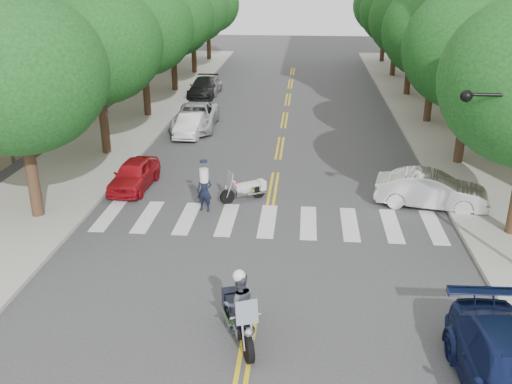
# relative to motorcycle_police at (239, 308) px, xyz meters

# --- Properties ---
(ground) EXTENTS (140.00, 140.00, 0.00)m
(ground) POSITION_rel_motorcycle_police_xyz_m (0.23, 0.86, -0.90)
(ground) COLOR #38383A
(ground) RESTS_ON ground
(sidewalk_left) EXTENTS (5.00, 60.00, 0.15)m
(sidewalk_left) POSITION_rel_motorcycle_police_xyz_m (-9.27, 22.86, -0.83)
(sidewalk_left) COLOR #9E9991
(sidewalk_left) RESTS_ON ground
(sidewalk_right) EXTENTS (5.00, 60.00, 0.15)m
(sidewalk_right) POSITION_rel_motorcycle_police_xyz_m (9.73, 22.86, -0.83)
(sidewalk_right) COLOR #9E9991
(sidewalk_right) RESTS_ON ground
(tree_l_0) EXTENTS (6.40, 6.40, 8.45)m
(tree_l_0) POSITION_rel_motorcycle_police_xyz_m (-8.57, 6.86, 4.65)
(tree_l_0) COLOR #382316
(tree_l_0) RESTS_ON ground
(tree_l_1) EXTENTS (6.40, 6.40, 8.45)m
(tree_l_1) POSITION_rel_motorcycle_police_xyz_m (-8.57, 14.86, 4.65)
(tree_l_1) COLOR #382316
(tree_l_1) RESTS_ON ground
(tree_l_2) EXTENTS (6.40, 6.40, 8.45)m
(tree_l_2) POSITION_rel_motorcycle_police_xyz_m (-8.57, 22.86, 4.65)
(tree_l_2) COLOR #382316
(tree_l_2) RESTS_ON ground
(tree_l_3) EXTENTS (6.40, 6.40, 8.45)m
(tree_l_3) POSITION_rel_motorcycle_police_xyz_m (-8.57, 30.86, 4.65)
(tree_l_3) COLOR #382316
(tree_l_3) RESTS_ON ground
(tree_l_4) EXTENTS (6.40, 6.40, 8.45)m
(tree_l_4) POSITION_rel_motorcycle_police_xyz_m (-8.57, 38.86, 4.65)
(tree_l_4) COLOR #382316
(tree_l_4) RESTS_ON ground
(tree_l_5) EXTENTS (6.40, 6.40, 8.45)m
(tree_l_5) POSITION_rel_motorcycle_police_xyz_m (-8.57, 46.86, 4.65)
(tree_l_5) COLOR #382316
(tree_l_5) RESTS_ON ground
(tree_r_1) EXTENTS (6.40, 6.40, 8.45)m
(tree_r_1) POSITION_rel_motorcycle_police_xyz_m (9.03, 14.86, 4.65)
(tree_r_1) COLOR #382316
(tree_r_1) RESTS_ON ground
(tree_r_2) EXTENTS (6.40, 6.40, 8.45)m
(tree_r_2) POSITION_rel_motorcycle_police_xyz_m (9.03, 22.86, 4.65)
(tree_r_2) COLOR #382316
(tree_r_2) RESTS_ON ground
(tree_r_3) EXTENTS (6.40, 6.40, 8.45)m
(tree_r_3) POSITION_rel_motorcycle_police_xyz_m (9.03, 30.86, 4.65)
(tree_r_3) COLOR #382316
(tree_r_3) RESTS_ON ground
(tree_r_4) EXTENTS (6.40, 6.40, 8.45)m
(tree_r_4) POSITION_rel_motorcycle_police_xyz_m (9.03, 38.86, 4.65)
(tree_r_4) COLOR #382316
(tree_r_4) RESTS_ON ground
(tree_r_5) EXTENTS (6.40, 6.40, 8.45)m
(tree_r_5) POSITION_rel_motorcycle_police_xyz_m (9.03, 46.86, 4.65)
(tree_r_5) COLOR #382316
(tree_r_5) RESTS_ON ground
(motorcycle_police) EXTENTS (1.16, 2.41, 2.03)m
(motorcycle_police) POSITION_rel_motorcycle_police_xyz_m (0.00, 0.00, 0.00)
(motorcycle_police) COLOR black
(motorcycle_police) RESTS_ON ground
(motorcycle_parked) EXTENTS (1.83, 1.34, 1.33)m
(motorcycle_parked) POSITION_rel_motorcycle_police_xyz_m (-0.77, 9.44, -0.44)
(motorcycle_parked) COLOR black
(motorcycle_parked) RESTS_ON ground
(officer_standing) EXTENTS (0.68, 0.52, 1.69)m
(officer_standing) POSITION_rel_motorcycle_police_xyz_m (-2.31, 8.16, -0.06)
(officer_standing) COLOR black
(officer_standing) RESTS_ON ground
(convertible) EXTENTS (4.58, 2.36, 1.44)m
(convertible) POSITION_rel_motorcycle_police_xyz_m (6.63, 9.36, -0.18)
(convertible) COLOR white
(convertible) RESTS_ON ground
(parked_car_a) EXTENTS (1.69, 3.78, 1.26)m
(parked_car_a) POSITION_rel_motorcycle_police_xyz_m (-5.79, 10.36, -0.27)
(parked_car_a) COLOR #AE121B
(parked_car_a) RESTS_ON ground
(parked_car_b) EXTENTS (1.40, 3.82, 1.25)m
(parked_car_b) POSITION_rel_motorcycle_police_xyz_m (-4.97, 18.86, -0.28)
(parked_car_b) COLOR white
(parked_car_b) RESTS_ON ground
(parked_car_c) EXTENTS (2.61, 5.28, 1.44)m
(parked_car_c) POSITION_rel_motorcycle_police_xyz_m (-4.97, 20.36, -0.18)
(parked_car_c) COLOR #B7B9BF
(parked_car_c) RESTS_ON ground
(parked_car_d) EXTENTS (1.92, 4.69, 1.36)m
(parked_car_d) POSITION_rel_motorcycle_police_xyz_m (-6.07, 29.36, -0.22)
(parked_car_d) COLOR black
(parked_car_d) RESTS_ON ground
(parked_car_e) EXTENTS (1.65, 3.82, 1.28)m
(parked_car_e) POSITION_rel_motorcycle_police_xyz_m (-5.78, 30.36, -0.26)
(parked_car_e) COLOR #939398
(parked_car_e) RESTS_ON ground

